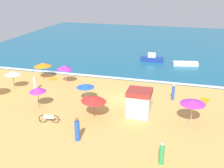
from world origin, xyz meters
TOP-DOWN VIEW (x-y plane):
  - ground_plane at (0.00, 0.00)m, footprint 60.00×60.00m
  - ocean_water at (0.00, 28.00)m, footprint 60.00×44.00m
  - wave_breaker_foam at (0.00, 6.30)m, footprint 57.00×0.70m
  - lifeguard_cabana at (2.24, -2.93)m, footprint 2.19×2.00m
  - beach_umbrella_1 at (6.87, -3.24)m, footprint 3.04×3.04m
  - beach_umbrella_4 at (-7.72, 2.93)m, footprint 2.53×2.51m
  - beach_umbrella_5 at (-7.50, -3.84)m, footprint 1.63×1.66m
  - beach_umbrella_6 at (-11.18, 3.84)m, footprint 2.96×2.96m
  - beach_umbrella_7 at (-3.60, -1.17)m, footprint 2.54×2.54m
  - beach_umbrella_8 at (-12.70, -0.18)m, footprint 2.48×2.49m
  - beach_umbrella_9 at (-1.62, -4.35)m, footprint 2.37×2.35m
  - parked_bicycle at (-5.11, -6.36)m, footprint 1.79×0.46m
  - beachgoer_0 at (5.02, 1.49)m, footprint 0.37×0.37m
  - beachgoer_1 at (-10.15, 0.05)m, footprint 0.41×0.41m
  - beachgoer_2 at (4.98, -9.62)m, footprint 0.37×0.37m
  - beachgoer_4 at (-1.60, -8.38)m, footprint 0.53×0.53m
  - beach_towel_0 at (-9.88, 4.10)m, footprint 1.17×1.28m
  - beach_towel_1 at (8.16, 2.05)m, footprint 1.35×1.86m
  - small_boat_0 at (0.96, 15.18)m, footprint 3.39×1.13m
  - small_boat_1 at (5.98, 14.30)m, footprint 3.66×1.80m

SIDE VIEW (x-z plane):
  - ground_plane at x=0.00m, z-range 0.00..0.00m
  - beach_towel_0 at x=-9.88m, z-range 0.00..0.01m
  - beach_towel_1 at x=8.16m, z-range 0.00..0.01m
  - ocean_water at x=0.00m, z-range 0.00..0.10m
  - wave_breaker_foam at x=0.00m, z-range 0.10..0.11m
  - small_boat_1 at x=5.98m, z-range 0.10..0.62m
  - parked_bicycle at x=-5.11m, z-range 0.00..0.76m
  - small_boat_0 at x=0.96m, z-range -0.12..1.20m
  - beachgoer_2 at x=4.98m, z-range -0.05..1.61m
  - beachgoer_1 at x=-10.15m, z-range -0.04..1.66m
  - beachgoer_0 at x=5.02m, z-range -0.01..1.75m
  - beachgoer_4 at x=-1.60m, z-range -0.06..1.88m
  - lifeguard_cabana at x=2.24m, z-range 0.03..2.55m
  - beach_umbrella_7 at x=-3.60m, z-range 0.75..2.63m
  - beach_umbrella_9 at x=-1.62m, z-range 0.74..2.81m
  - beach_umbrella_6 at x=-11.18m, z-range 0.81..2.91m
  - beach_umbrella_5 at x=-7.50m, z-range 0.80..2.95m
  - beach_umbrella_8 at x=-12.70m, z-range 0.83..2.98m
  - beach_umbrella_1 at x=6.87m, z-range 0.92..3.17m
  - beach_umbrella_4 at x=-7.72m, z-range 0.85..3.26m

